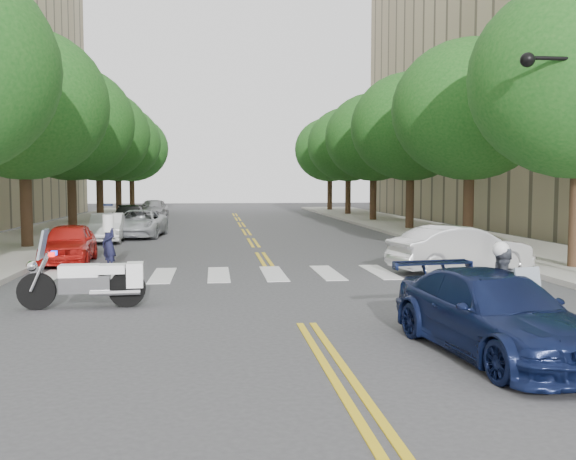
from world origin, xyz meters
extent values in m
plane|color=#38383A|center=(0.00, 0.00, 0.00)|extent=(140.00, 140.00, 0.00)
cube|color=#9E9991|center=(-9.50, 22.00, 0.07)|extent=(5.00, 60.00, 0.15)
cube|color=#9E9991|center=(9.50, 22.00, 0.07)|extent=(5.00, 60.00, 0.15)
cylinder|color=#382316|center=(-8.80, 14.00, 1.66)|extent=(0.44, 0.44, 3.32)
ellipsoid|color=#164D16|center=(-8.80, 14.00, 5.56)|extent=(6.40, 6.40, 5.76)
cylinder|color=#382316|center=(-8.80, 22.00, 1.66)|extent=(0.44, 0.44, 3.32)
ellipsoid|color=#164D16|center=(-8.80, 22.00, 5.56)|extent=(6.40, 6.40, 5.76)
cylinder|color=#382316|center=(-8.80, 30.00, 1.66)|extent=(0.44, 0.44, 3.32)
ellipsoid|color=#164D16|center=(-8.80, 30.00, 5.56)|extent=(6.40, 6.40, 5.76)
cylinder|color=#382316|center=(-8.80, 38.00, 1.66)|extent=(0.44, 0.44, 3.32)
ellipsoid|color=#164D16|center=(-8.80, 38.00, 5.56)|extent=(6.40, 6.40, 5.76)
cylinder|color=#382316|center=(-8.80, 46.00, 1.66)|extent=(0.44, 0.44, 3.32)
ellipsoid|color=#164D16|center=(-8.80, 46.00, 5.56)|extent=(6.40, 6.40, 5.76)
cylinder|color=#382316|center=(8.80, 14.00, 1.66)|extent=(0.44, 0.44, 3.32)
ellipsoid|color=#164D16|center=(8.80, 14.00, 5.56)|extent=(6.40, 6.40, 5.76)
cylinder|color=#382316|center=(8.80, 22.00, 1.66)|extent=(0.44, 0.44, 3.32)
ellipsoid|color=#164D16|center=(8.80, 22.00, 5.56)|extent=(6.40, 6.40, 5.76)
cylinder|color=#382316|center=(8.80, 30.00, 1.66)|extent=(0.44, 0.44, 3.32)
ellipsoid|color=#164D16|center=(8.80, 30.00, 5.56)|extent=(6.40, 6.40, 5.76)
cylinder|color=#382316|center=(8.80, 38.00, 1.66)|extent=(0.44, 0.44, 3.32)
ellipsoid|color=#164D16|center=(8.80, 38.00, 5.56)|extent=(6.40, 6.40, 5.76)
cylinder|color=#382316|center=(8.80, 46.00, 1.66)|extent=(0.44, 0.44, 3.32)
ellipsoid|color=#164D16|center=(8.80, 46.00, 5.56)|extent=(6.40, 6.40, 5.76)
cylinder|color=black|center=(7.00, 3.50, 5.60)|extent=(2.40, 0.10, 0.10)
sphere|color=black|center=(5.90, 3.50, 5.55)|extent=(0.36, 0.36, 0.36)
cylinder|color=black|center=(3.06, -2.50, 0.30)|extent=(0.26, 0.62, 0.61)
cylinder|color=black|center=(2.73, -1.11, 0.30)|extent=(0.30, 0.63, 0.61)
cube|color=silver|center=(2.88, -1.76, 0.40)|extent=(0.47, 0.85, 0.29)
cube|color=black|center=(2.90, -1.85, 0.63)|extent=(0.46, 0.68, 0.20)
cube|color=black|center=(2.79, -1.37, 0.64)|extent=(0.46, 0.56, 0.14)
cube|color=black|center=(2.70, -0.98, 0.54)|extent=(0.44, 0.35, 0.40)
cube|color=#8C99A5|center=(3.03, -2.39, 1.07)|extent=(0.47, 0.24, 0.49)
cube|color=red|center=(3.10, -2.22, 0.91)|extent=(0.11, 0.11, 0.07)
cube|color=#0C26E5|center=(2.89, -2.27, 0.91)|extent=(0.11, 0.11, 0.07)
imported|color=#474C56|center=(2.88, -1.76, 0.86)|extent=(0.79, 0.68, 1.41)
sphere|color=silver|center=(2.88, -1.76, 1.52)|extent=(0.27, 0.27, 0.27)
cylinder|color=black|center=(-5.27, 1.93, 0.38)|extent=(0.77, 0.21, 0.76)
cylinder|color=black|center=(-3.48, 2.06, 0.38)|extent=(0.77, 0.25, 0.76)
cube|color=silver|center=(-4.32, 2.00, 0.50)|extent=(1.03, 0.43, 0.36)
cube|color=white|center=(-4.43, 1.99, 0.78)|extent=(0.81, 0.46, 0.25)
cube|color=white|center=(-3.82, 2.03, 0.81)|extent=(0.65, 0.49, 0.18)
cube|color=white|center=(-3.31, 2.07, 0.67)|extent=(0.37, 0.51, 0.50)
cube|color=#8C99A5|center=(-5.12, 1.94, 1.34)|extent=(0.21, 0.57, 0.61)
cube|color=red|center=(-4.92, 1.82, 1.14)|extent=(0.12, 0.12, 0.09)
cube|color=#0C26E5|center=(-4.94, 2.09, 1.14)|extent=(0.12, 0.12, 0.09)
imported|color=#161732|center=(-4.75, 7.73, 0.79)|extent=(0.65, 0.69, 1.59)
imported|color=silver|center=(5.35, 6.12, 0.68)|extent=(4.35, 2.32, 1.36)
imported|color=#0F183E|center=(2.50, -2.40, 0.62)|extent=(2.30, 4.46, 1.24)
imported|color=red|center=(-6.30, 9.63, 0.65)|extent=(1.81, 3.90, 1.29)
imported|color=white|center=(-6.30, 17.07, 0.63)|extent=(1.57, 3.87, 1.25)
imported|color=#A9ADB1|center=(-5.20, 19.50, 0.65)|extent=(2.51, 4.82, 1.30)
imported|color=black|center=(-6.30, 24.50, 0.67)|extent=(2.13, 4.71, 1.34)
imported|color=#949398|center=(-5.90, 34.00, 0.74)|extent=(2.11, 4.46, 1.47)
camera|label=1|loc=(-1.66, -11.48, 2.59)|focal=40.00mm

